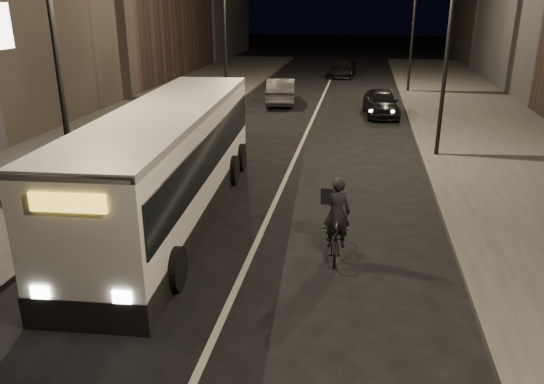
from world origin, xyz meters
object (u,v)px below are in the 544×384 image
at_px(streetlight_right_mid, 443,18).
at_px(car_far, 343,68).
at_px(streetlight_left_near, 62,26).
at_px(streetlight_left_far, 229,11).
at_px(car_mid, 281,91).
at_px(streetlight_right_far, 410,10).
at_px(car_near, 381,103).
at_px(city_bus, 170,158).
at_px(cyclist_on_bicycle, 336,230).

bearing_deg(streetlight_right_mid, car_far, 100.70).
height_order(streetlight_left_near, streetlight_left_far, same).
bearing_deg(car_mid, streetlight_left_near, 73.99).
relative_size(streetlight_right_far, car_mid, 1.72).
height_order(streetlight_left_far, car_near, streetlight_left_far).
relative_size(streetlight_right_mid, streetlight_left_far, 1.00).
xyz_separation_m(streetlight_right_far, car_mid, (-7.67, -5.33, -4.58)).
relative_size(streetlight_right_far, city_bus, 0.67).
height_order(streetlight_right_mid, streetlight_left_far, same).
relative_size(streetlight_right_mid, car_far, 1.70).
distance_m(streetlight_right_mid, streetlight_left_far, 14.62).
bearing_deg(streetlight_right_mid, streetlight_right_far, 90.00).
bearing_deg(car_mid, car_far, -111.00).
bearing_deg(car_mid, streetlight_right_far, -152.10).
distance_m(streetlight_right_far, car_far, 9.91).
relative_size(cyclist_on_bicycle, car_near, 0.50).
xyz_separation_m(car_mid, car_far, (3.23, 12.86, -0.08)).
distance_m(streetlight_right_mid, car_mid, 13.92).
bearing_deg(car_near, car_mid, 149.97).
height_order(streetlight_right_far, streetlight_left_near, same).
relative_size(streetlight_left_near, streetlight_left_far, 1.00).
bearing_deg(streetlight_left_near, cyclist_on_bicycle, -11.21).
distance_m(streetlight_left_near, car_mid, 19.45).
xyz_separation_m(streetlight_left_near, car_mid, (2.99, 18.67, -4.58)).
bearing_deg(streetlight_right_far, car_mid, -145.19).
relative_size(streetlight_left_far, car_near, 1.91).
height_order(streetlight_left_near, car_far, streetlight_left_near).
bearing_deg(streetlight_left_near, car_near, 60.90).
relative_size(streetlight_left_far, cyclist_on_bicycle, 3.80).
relative_size(streetlight_left_near, city_bus, 0.67).
xyz_separation_m(streetlight_left_near, cyclist_on_bicycle, (7.41, -1.47, -4.65)).
bearing_deg(streetlight_right_mid, cyclist_on_bicycle, -108.99).
height_order(streetlight_right_mid, car_near, streetlight_right_mid).
bearing_deg(city_bus, streetlight_right_mid, 39.35).
height_order(cyclist_on_bicycle, car_near, cyclist_on_bicycle).
xyz_separation_m(streetlight_right_mid, car_near, (-1.76, 7.99, -4.64)).
bearing_deg(car_far, streetlight_left_near, -96.65).
distance_m(streetlight_right_far, streetlight_left_near, 26.26).
xyz_separation_m(city_bus, car_mid, (0.46, 18.19, -0.98)).
distance_m(streetlight_left_near, cyclist_on_bicycle, 8.87).
xyz_separation_m(streetlight_left_far, car_far, (6.22, 13.52, -4.67)).
bearing_deg(streetlight_left_near, streetlight_right_far, 66.04).
height_order(car_near, car_far, car_near).
xyz_separation_m(streetlight_right_far, city_bus, (-8.14, -23.52, -3.61)).
bearing_deg(streetlight_right_mid, car_mid, 125.73).
distance_m(car_mid, car_far, 13.26).
bearing_deg(streetlight_left_far, city_bus, -81.79).
bearing_deg(city_bus, car_mid, 85.13).
xyz_separation_m(streetlight_right_mid, streetlight_right_far, (0.00, 16.00, 0.00)).
bearing_deg(streetlight_left_near, car_far, 78.84).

